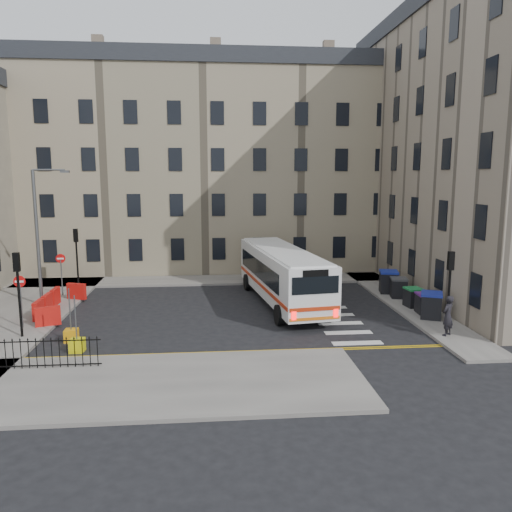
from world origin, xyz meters
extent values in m
plane|color=black|center=(0.00, 0.00, 0.00)|extent=(120.00, 120.00, 0.00)
cube|color=slate|center=(-6.00, 8.60, 0.07)|extent=(36.00, 3.20, 0.15)
cube|color=slate|center=(9.00, 4.00, 0.07)|extent=(2.40, 26.00, 0.15)
cube|color=slate|center=(-14.00, 1.00, 0.07)|extent=(6.00, 22.00, 0.15)
cube|color=slate|center=(-7.00, -10.00, 0.07)|extent=(20.00, 6.00, 0.15)
cube|color=gray|center=(-7.00, 15.50, 8.00)|extent=(38.00, 10.50, 16.00)
cube|color=black|center=(-7.00, 15.50, 16.60)|extent=(38.30, 10.80, 1.20)
cylinder|color=black|center=(8.60, -5.50, 1.75)|extent=(0.12, 0.12, 3.20)
cube|color=black|center=(8.60, -5.50, 3.80)|extent=(0.28, 0.22, 0.90)
cylinder|color=black|center=(-12.00, 6.50, 1.75)|extent=(0.12, 0.12, 3.20)
cube|color=black|center=(-12.00, 6.50, 3.80)|extent=(0.28, 0.22, 0.90)
cylinder|color=black|center=(-12.00, -4.00, 1.75)|extent=(0.12, 0.12, 3.20)
cube|color=black|center=(-12.00, -4.00, 3.80)|extent=(0.28, 0.22, 0.90)
cylinder|color=#595B5E|center=(-13.00, 2.00, 4.15)|extent=(0.20, 0.20, 8.00)
cube|color=#595B5E|center=(-13.00, 2.00, 8.22)|extent=(0.50, 0.22, 0.14)
cylinder|color=#595B5E|center=(-12.50, 4.50, 1.35)|extent=(0.08, 0.08, 2.40)
cube|color=red|center=(-12.50, 4.50, 2.85)|extent=(0.60, 0.04, 0.60)
cylinder|color=#595B5E|center=(-12.50, -2.50, 1.35)|extent=(0.08, 0.08, 2.40)
cube|color=red|center=(-12.50, -2.50, 2.85)|extent=(0.60, 0.04, 0.60)
cube|color=red|center=(-12.20, -1.00, 0.65)|extent=(0.25, 1.25, 1.00)
cube|color=red|center=(-12.20, 0.50, 0.65)|extent=(0.25, 1.25, 1.00)
cube|color=red|center=(-12.20, 2.00, 0.65)|extent=(0.25, 1.25, 1.00)
cube|color=red|center=(-11.30, 3.30, 0.65)|extent=(1.26, 0.66, 1.00)
cube|color=red|center=(-11.30, -2.30, 0.65)|extent=(1.26, 0.66, 1.00)
cube|color=black|center=(-11.25, -8.20, 1.27)|extent=(7.80, 0.04, 0.04)
cube|color=black|center=(-11.25, -8.20, 0.25)|extent=(7.80, 0.04, 0.04)
cube|color=silver|center=(1.48, 1.63, 1.93)|extent=(4.31, 12.38, 2.76)
cube|color=black|center=(0.03, 1.99, 2.15)|extent=(1.33, 9.62, 1.10)
cube|color=black|center=(2.79, 2.35, 2.15)|extent=(1.33, 9.62, 1.10)
cube|color=black|center=(0.69, 7.65, 2.20)|extent=(2.41, 0.38, 1.21)
cube|color=black|center=(2.27, -4.39, 2.48)|extent=(2.41, 0.38, 0.88)
cube|color=#B32A0F|center=(0.10, 1.45, 1.27)|extent=(1.59, 11.81, 0.20)
cube|color=#B32A0F|center=(2.86, 1.81, 1.27)|extent=(1.59, 11.81, 0.20)
cube|color=#FF0C0C|center=(1.18, -4.55, 0.99)|extent=(0.25, 0.08, 0.44)
cube|color=#FF0C0C|center=(3.37, -4.26, 0.99)|extent=(0.25, 0.08, 0.44)
cylinder|color=black|center=(-0.42, 5.49, 0.55)|extent=(0.45, 1.13, 1.10)
cylinder|color=black|center=(2.32, 5.85, 0.55)|extent=(0.45, 1.13, 1.10)
cylinder|color=black|center=(0.68, -2.81, 0.55)|extent=(0.45, 1.13, 1.10)
cylinder|color=black|center=(3.41, -2.45, 0.55)|extent=(0.45, 1.13, 1.10)
cube|color=black|center=(9.06, -2.69, 0.78)|extent=(1.45, 1.54, 1.27)
cube|color=navy|center=(9.06, -2.69, 1.49)|extent=(1.53, 1.61, 0.13)
cube|color=black|center=(9.11, -1.78, 0.67)|extent=(0.91, 1.04, 1.03)
cube|color=#5A1F77|center=(9.11, -1.78, 1.24)|extent=(0.96, 1.08, 0.11)
cube|color=black|center=(9.03, -0.35, 0.66)|extent=(0.95, 1.07, 1.02)
cube|color=#1B7C3C|center=(9.03, -0.35, 1.23)|extent=(1.00, 1.11, 0.11)
cube|color=black|center=(9.00, 1.92, 0.72)|extent=(1.15, 1.27, 1.14)
cube|color=#3C3D3F|center=(9.00, 1.92, 1.35)|extent=(1.21, 1.32, 0.12)
cube|color=black|center=(8.82, 3.28, 0.81)|extent=(1.35, 1.48, 1.32)
cube|color=navy|center=(8.82, 3.28, 1.54)|extent=(1.42, 1.55, 0.14)
imported|color=black|center=(8.51, -5.70, 1.14)|extent=(0.86, 0.81, 1.98)
cube|color=orange|center=(-9.54, -4.54, 0.30)|extent=(0.62, 0.62, 0.60)
cube|color=#D3CD0C|center=(-8.90, -6.00, 0.30)|extent=(0.63, 0.63, 0.60)
camera|label=1|loc=(-2.81, -28.07, 7.87)|focal=35.00mm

